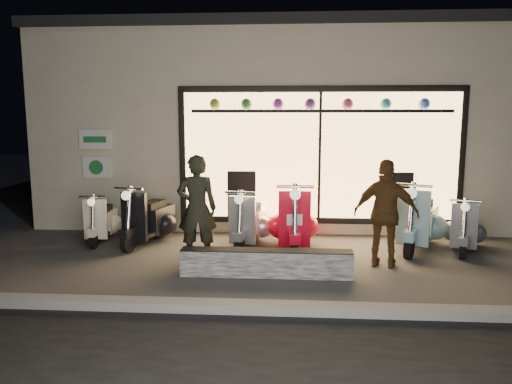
% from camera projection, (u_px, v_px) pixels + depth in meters
% --- Properties ---
extents(ground, '(40.00, 40.00, 0.00)m').
position_uv_depth(ground, '(274.00, 263.00, 7.92)').
color(ground, '#383533').
rests_on(ground, ground).
extents(kerb, '(40.00, 0.25, 0.12)m').
position_uv_depth(kerb, '(268.00, 308.00, 5.94)').
color(kerb, slate).
rests_on(kerb, ground).
extents(shop_building, '(10.20, 6.23, 4.20)m').
position_uv_depth(shop_building, '(281.00, 124.00, 12.51)').
color(shop_building, beige).
rests_on(shop_building, ground).
extents(graffiti_barrier, '(2.49, 0.28, 0.40)m').
position_uv_depth(graffiti_barrier, '(266.00, 263.00, 7.26)').
color(graffiti_barrier, black).
rests_on(graffiti_barrier, ground).
extents(scooter_silver, '(0.60, 1.45, 1.03)m').
position_uv_depth(scooter_silver, '(250.00, 222.00, 9.01)').
color(scooter_silver, black).
rests_on(scooter_silver, ground).
extents(scooter_red, '(0.54, 1.64, 1.18)m').
position_uv_depth(scooter_red, '(293.00, 221.00, 8.81)').
color(scooter_red, black).
rests_on(scooter_red, ground).
extents(scooter_black, '(0.73, 1.50, 1.07)m').
position_uv_depth(scooter_black, '(151.00, 219.00, 9.20)').
color(scooter_black, black).
rests_on(scooter_black, ground).
extents(scooter_cream, '(0.48, 1.26, 0.90)m').
position_uv_depth(scooter_cream, '(103.00, 221.00, 9.36)').
color(scooter_cream, black).
rests_on(scooter_cream, ground).
extents(scooter_blue, '(0.96, 1.61, 1.18)m').
position_uv_depth(scooter_blue, '(419.00, 221.00, 8.84)').
color(scooter_blue, black).
rests_on(scooter_blue, ground).
extents(scooter_grey, '(0.71, 1.30, 0.93)m').
position_uv_depth(scooter_grey, '(464.00, 228.00, 8.70)').
color(scooter_grey, black).
rests_on(scooter_grey, ground).
extents(man, '(0.67, 0.48, 1.72)m').
position_uv_depth(man, '(197.00, 208.00, 7.93)').
color(man, black).
rests_on(man, ground).
extents(woman, '(1.05, 0.65, 1.67)m').
position_uv_depth(woman, '(386.00, 214.00, 7.63)').
color(woman, brown).
rests_on(woman, ground).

